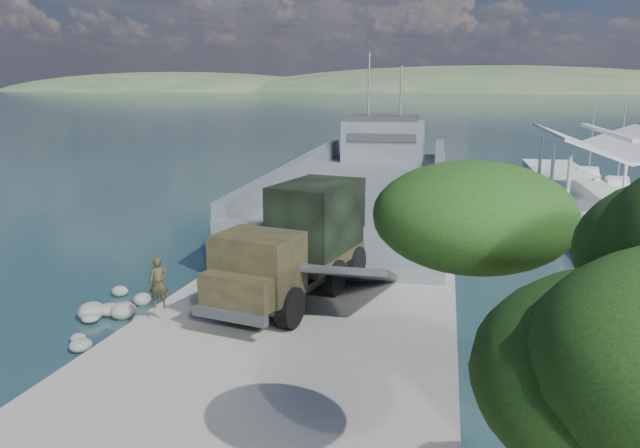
{
  "coord_description": "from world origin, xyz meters",
  "views": [
    {
      "loc": [
        4.46,
        -17.21,
        7.78
      ],
      "look_at": [
        -0.27,
        6.0,
        2.4
      ],
      "focal_mm": 35.0,
      "sensor_mm": 36.0,
      "label": 1
    }
  ],
  "objects_px": {
    "landing_craft": "(368,195)",
    "military_truck": "(299,242)",
    "sailboat_near": "(617,186)",
    "sailboat_far": "(588,175)",
    "pier": "(604,199)",
    "soldier": "(159,294)"
  },
  "relations": [
    {
      "from": "landing_craft",
      "to": "military_truck",
      "type": "height_order",
      "value": "landing_craft"
    },
    {
      "from": "sailboat_near",
      "to": "sailboat_far",
      "type": "height_order",
      "value": "sailboat_near"
    },
    {
      "from": "landing_craft",
      "to": "pier",
      "type": "bearing_deg",
      "value": -11.97
    },
    {
      "from": "sailboat_near",
      "to": "sailboat_far",
      "type": "relative_size",
      "value": 1.04
    },
    {
      "from": "soldier",
      "to": "sailboat_far",
      "type": "xyz_separation_m",
      "value": [
        20.13,
        37.15,
        -0.98
      ]
    },
    {
      "from": "military_truck",
      "to": "sailboat_near",
      "type": "bearing_deg",
      "value": 72.16
    },
    {
      "from": "sailboat_far",
      "to": "military_truck",
      "type": "bearing_deg",
      "value": -106.79
    },
    {
      "from": "landing_craft",
      "to": "sailboat_far",
      "type": "xyz_separation_m",
      "value": [
        16.27,
        15.67,
        -0.55
      ]
    },
    {
      "from": "sailboat_far",
      "to": "sailboat_near",
      "type": "bearing_deg",
      "value": -72.34
    },
    {
      "from": "sailboat_near",
      "to": "military_truck",
      "type": "bearing_deg",
      "value": -109.5
    },
    {
      "from": "military_truck",
      "to": "sailboat_near",
      "type": "distance_m",
      "value": 33.17
    },
    {
      "from": "pier",
      "to": "landing_craft",
      "type": "bearing_deg",
      "value": 168.86
    },
    {
      "from": "soldier",
      "to": "sailboat_near",
      "type": "bearing_deg",
      "value": 38.77
    },
    {
      "from": "pier",
      "to": "sailboat_far",
      "type": "bearing_deg",
      "value": 80.75
    },
    {
      "from": "sailboat_near",
      "to": "landing_craft",
      "type": "bearing_deg",
      "value": -137.73
    },
    {
      "from": "sailboat_far",
      "to": "soldier",
      "type": "bearing_deg",
      "value": -109.43
    },
    {
      "from": "pier",
      "to": "sailboat_far",
      "type": "xyz_separation_m",
      "value": [
        2.98,
        18.28,
        -1.26
      ]
    },
    {
      "from": "landing_craft",
      "to": "military_truck",
      "type": "bearing_deg",
      "value": -91.26
    },
    {
      "from": "military_truck",
      "to": "pier",
      "type": "bearing_deg",
      "value": 62.89
    },
    {
      "from": "landing_craft",
      "to": "sailboat_far",
      "type": "relative_size",
      "value": 5.75
    },
    {
      "from": "military_truck",
      "to": "soldier",
      "type": "height_order",
      "value": "military_truck"
    },
    {
      "from": "pier",
      "to": "military_truck",
      "type": "bearing_deg",
      "value": -130.69
    }
  ]
}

